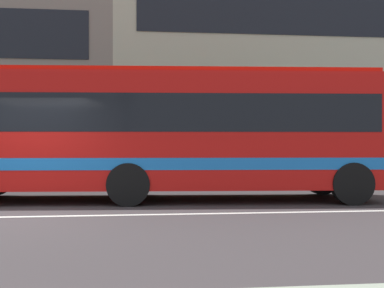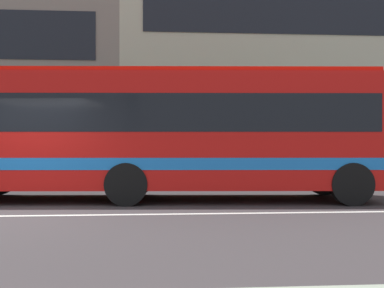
{
  "view_description": "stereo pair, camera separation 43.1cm",
  "coord_description": "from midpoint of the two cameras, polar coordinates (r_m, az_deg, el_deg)",
  "views": [
    {
      "loc": [
        2.48,
        -9.77,
        1.46
      ],
      "look_at": [
        3.9,
        2.88,
        1.43
      ],
      "focal_mm": 44.93,
      "sensor_mm": 36.0,
      "label": 1
    },
    {
      "loc": [
        2.91,
        -9.81,
        1.46
      ],
      "look_at": [
        3.9,
        2.88,
        1.43
      ],
      "focal_mm": 44.93,
      "sensor_mm": 36.0,
      "label": 2
    }
  ],
  "objects": [
    {
      "name": "ground_plane",
      "position": [
        10.26,
        -21.79,
        -8.06
      ],
      "size": [
        160.0,
        160.0,
        0.0
      ],
      "primitive_type": "plane",
      "color": "#3B3537"
    },
    {
      "name": "transit_bus",
      "position": [
        12.29,
        -4.91,
        1.69
      ],
      "size": [
        11.28,
        3.27,
        3.26
      ],
      "color": "red",
      "rests_on": "ground_plane"
    },
    {
      "name": "apartment_block_right",
      "position": [
        29.4,
        16.58,
        10.07
      ],
      "size": [
        25.2,
        11.76,
        13.07
      ],
      "color": "#B8B39B",
      "rests_on": "ground_plane"
    },
    {
      "name": "hedge_row_far",
      "position": [
        16.15,
        -4.91,
        -2.99
      ],
      "size": [
        20.66,
        1.1,
        1.16
      ],
      "primitive_type": "cube",
      "color": "#1F5928",
      "rests_on": "ground_plane"
    },
    {
      "name": "lane_centre_line",
      "position": [
        10.26,
        -21.79,
        -8.04
      ],
      "size": [
        60.0,
        0.16,
        0.01
      ],
      "primitive_type": "cube",
      "color": "silver",
      "rests_on": "ground_plane"
    }
  ]
}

